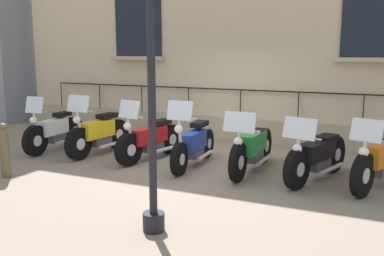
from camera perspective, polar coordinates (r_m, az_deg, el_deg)
The scene contains 9 objects.
ground_plane at distance 9.03m, azimuth 1.22°, elevation -4.55°, with size 60.00×60.00×0.00m, color gray.
motorcycle_white at distance 10.55m, azimuth -17.55°, elevation -0.46°, with size 1.97×0.55×1.30m.
motorcycle_yellow at distance 9.90m, azimuth -12.17°, elevation -0.75°, with size 1.97×0.67×1.37m.
motorcycle_red at distance 9.24m, azimuth -5.51°, elevation -1.55°, with size 1.98×0.71×1.32m.
motorcycle_blue at distance 8.67m, azimuth 0.23°, elevation -2.18°, with size 2.15×0.59×1.39m.
motorcycle_green at distance 8.36m, azimuth 7.87°, elevation -2.56°, with size 2.25×0.70×1.23m.
motorcycle_black at distance 8.04m, azimuth 16.00°, elevation -3.56°, with size 2.07×0.92×1.20m.
motorcycle_orange at distance 7.99m, azimuth 23.50°, elevation -3.94°, with size 2.12×0.91×1.24m.
bollard at distance 8.59m, azimuth -23.31°, elevation -2.68°, with size 0.17×0.17×1.00m.
Camera 1 is at (7.99, 3.54, 2.27)m, focal length 40.77 mm.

